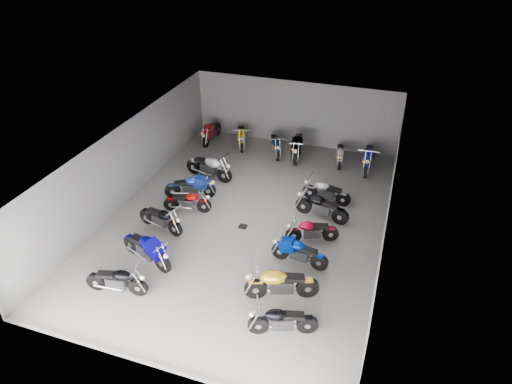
% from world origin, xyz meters
% --- Properties ---
extents(ground, '(14.00, 14.00, 0.00)m').
position_xyz_m(ground, '(0.00, 0.00, 0.00)').
color(ground, gray).
rests_on(ground, ground).
extents(wall_back, '(10.00, 0.10, 3.20)m').
position_xyz_m(wall_back, '(0.00, 7.00, 1.60)').
color(wall_back, slate).
rests_on(wall_back, ground).
extents(wall_left, '(0.10, 14.00, 3.20)m').
position_xyz_m(wall_left, '(-5.00, 0.00, 1.60)').
color(wall_left, slate).
rests_on(wall_left, ground).
extents(wall_right, '(0.10, 14.00, 3.20)m').
position_xyz_m(wall_right, '(5.00, 0.00, 1.60)').
color(wall_right, slate).
rests_on(wall_right, ground).
extents(ceiling, '(10.00, 14.00, 0.04)m').
position_xyz_m(ceiling, '(0.00, 0.00, 3.22)').
color(ceiling, black).
rests_on(ceiling, wall_back).
extents(drain_grate, '(0.32, 0.32, 0.01)m').
position_xyz_m(drain_grate, '(0.00, -0.50, 0.01)').
color(drain_grate, black).
rests_on(drain_grate, ground).
extents(motorcycle_left_a, '(1.98, 0.47, 0.87)m').
position_xyz_m(motorcycle_left_a, '(-2.48, -4.92, 0.48)').
color(motorcycle_left_a, black).
rests_on(motorcycle_left_a, ground).
extents(motorcycle_left_b, '(2.17, 0.92, 0.99)m').
position_xyz_m(motorcycle_left_b, '(-2.33, -3.37, 0.54)').
color(motorcycle_left_b, black).
rests_on(motorcycle_left_b, ground).
extents(motorcycle_left_c, '(1.98, 0.64, 0.89)m').
position_xyz_m(motorcycle_left_c, '(-2.78, -1.61, 0.48)').
color(motorcycle_left_c, black).
rests_on(motorcycle_left_c, ground).
extents(motorcycle_left_d, '(1.86, 0.57, 0.83)m').
position_xyz_m(motorcycle_left_d, '(-2.37, -0.22, 0.45)').
color(motorcycle_left_d, black).
rests_on(motorcycle_left_d, ground).
extents(motorcycle_left_e, '(2.01, 0.84, 0.92)m').
position_xyz_m(motorcycle_left_e, '(-2.69, 0.74, 0.50)').
color(motorcycle_left_e, black).
rests_on(motorcycle_left_e, ground).
extents(motorcycle_left_f, '(2.28, 0.63, 1.01)m').
position_xyz_m(motorcycle_left_f, '(-2.61, 2.43, 0.55)').
color(motorcycle_left_f, black).
rests_on(motorcycle_left_f, ground).
extents(motorcycle_right_a, '(1.90, 0.79, 0.87)m').
position_xyz_m(motorcycle_right_a, '(2.73, -4.83, 0.47)').
color(motorcycle_right_a, black).
rests_on(motorcycle_right_a, ground).
extents(motorcycle_right_b, '(2.19, 0.95, 1.00)m').
position_xyz_m(motorcycle_right_b, '(2.32, -3.52, 0.55)').
color(motorcycle_right_b, black).
rests_on(motorcycle_right_b, ground).
extents(motorcycle_right_c, '(1.98, 0.44, 0.87)m').
position_xyz_m(motorcycle_right_c, '(2.46, -1.84, 0.47)').
color(motorcycle_right_c, black).
rests_on(motorcycle_right_c, ground).
extents(motorcycle_right_d, '(1.81, 0.83, 0.84)m').
position_xyz_m(motorcycle_right_d, '(2.59, -0.53, 0.46)').
color(motorcycle_right_d, black).
rests_on(motorcycle_right_d, ground).
extents(motorcycle_right_e, '(2.13, 0.59, 0.94)m').
position_xyz_m(motorcycle_right_e, '(2.62, 0.99, 0.52)').
color(motorcycle_right_e, black).
rests_on(motorcycle_right_e, ground).
extents(motorcycle_right_f, '(1.97, 0.43, 0.86)m').
position_xyz_m(motorcycle_right_f, '(2.58, 2.16, 0.47)').
color(motorcycle_right_f, black).
rests_on(motorcycle_right_f, ground).
extents(motorcycle_back_a, '(0.42, 2.14, 0.94)m').
position_xyz_m(motorcycle_back_a, '(-4.00, 5.84, 0.51)').
color(motorcycle_back_a, black).
rests_on(motorcycle_back_a, ground).
extents(motorcycle_back_b, '(0.94, 2.05, 0.95)m').
position_xyz_m(motorcycle_back_b, '(-2.39, 5.86, 0.52)').
color(motorcycle_back_b, black).
rests_on(motorcycle_back_b, ground).
extents(motorcycle_back_c, '(0.98, 1.93, 0.90)m').
position_xyz_m(motorcycle_back_c, '(-0.54, 5.54, 0.49)').
color(motorcycle_back_c, black).
rests_on(motorcycle_back_c, ground).
extents(motorcycle_back_d, '(0.59, 2.40, 1.06)m').
position_xyz_m(motorcycle_back_d, '(0.53, 5.60, 0.58)').
color(motorcycle_back_d, black).
rests_on(motorcycle_back_d, ground).
extents(motorcycle_back_e, '(0.50, 1.91, 0.84)m').
position_xyz_m(motorcycle_back_e, '(2.54, 5.62, 0.46)').
color(motorcycle_back_e, black).
rests_on(motorcycle_back_e, ground).
extents(motorcycle_back_f, '(0.49, 2.40, 1.05)m').
position_xyz_m(motorcycle_back_f, '(3.84, 5.45, 0.58)').
color(motorcycle_back_f, black).
rests_on(motorcycle_back_f, ground).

